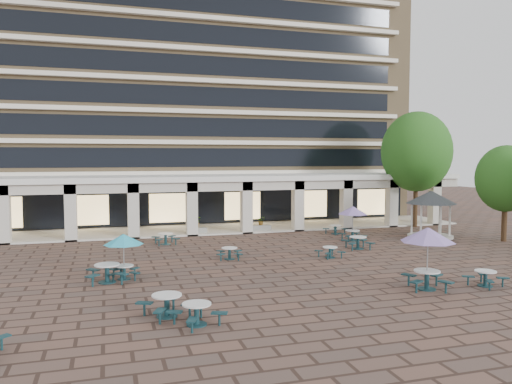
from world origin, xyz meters
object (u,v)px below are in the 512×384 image
picnic_table_1 (197,312)px  picnic_table_3 (485,277)px  planter_right (261,226)px  planter_left (197,227)px  gazebo (431,203)px

picnic_table_1 → picnic_table_3: (13.43, 1.44, -0.04)m
picnic_table_1 → planter_right: 22.07m
planter_left → planter_right: planter_left is taller
picnic_table_1 → picnic_table_3: 13.51m
picnic_table_1 → planter_left: 20.60m
gazebo → planter_left: (-16.10, 6.27, -1.95)m
gazebo → planter_right: 12.82m
planter_right → picnic_table_1: bearing=-113.1°
picnic_table_3 → planter_right: planter_right is taller
picnic_table_3 → gazebo: gazebo is taller
picnic_table_1 → planter_left: size_ratio=1.41×
gazebo → planter_left: gazebo is taller
gazebo → planter_left: 17.39m
planter_right → picnic_table_3: bearing=-75.8°
gazebo → planter_left: bearing=158.7°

